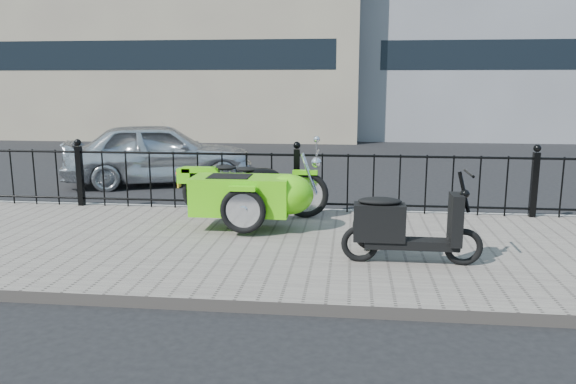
# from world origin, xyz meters

# --- Properties ---
(ground) EXTENTS (120.00, 120.00, 0.00)m
(ground) POSITION_xyz_m (0.00, 0.00, 0.00)
(ground) COLOR black
(ground) RESTS_ON ground
(sidewalk) EXTENTS (30.00, 3.80, 0.12)m
(sidewalk) POSITION_xyz_m (0.00, -0.50, 0.06)
(sidewalk) COLOR #696058
(sidewalk) RESTS_ON ground
(curb) EXTENTS (30.00, 0.10, 0.12)m
(curb) POSITION_xyz_m (0.00, 1.44, 0.06)
(curb) COLOR gray
(curb) RESTS_ON ground
(iron_fence) EXTENTS (14.11, 0.11, 1.08)m
(iron_fence) POSITION_xyz_m (0.00, 1.30, 0.59)
(iron_fence) COLOR black
(iron_fence) RESTS_ON sidewalk
(motorcycle_sidecar) EXTENTS (2.28, 1.48, 0.98)m
(motorcycle_sidecar) POSITION_xyz_m (-0.46, 0.25, 0.59)
(motorcycle_sidecar) COLOR black
(motorcycle_sidecar) RESTS_ON sidewalk
(scooter) EXTENTS (1.53, 0.45, 1.04)m
(scooter) POSITION_xyz_m (1.39, -1.12, 0.52)
(scooter) COLOR black
(scooter) RESTS_ON sidewalk
(spare_tire) EXTENTS (0.53, 0.44, 0.61)m
(spare_tire) POSITION_xyz_m (1.10, -0.64, 0.42)
(spare_tire) COLOR black
(spare_tire) RESTS_ON sidewalk
(sedan_car) EXTENTS (4.08, 2.67, 1.29)m
(sedan_car) POSITION_xyz_m (-3.11, 4.00, 0.65)
(sedan_car) COLOR #BABDC2
(sedan_car) RESTS_ON ground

